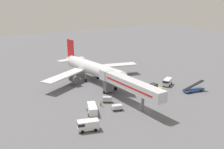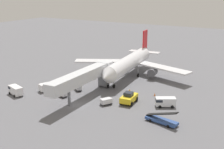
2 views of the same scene
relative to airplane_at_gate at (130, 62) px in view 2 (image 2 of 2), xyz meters
The scene contains 14 objects.
ground_plane 26.93m from the airplane_at_gate, 90.85° to the right, with size 300.00×300.00×0.00m, color slate.
airplane_at_gate is the anchor object (origin of this frame).
jet_bridge 20.99m from the airplane_at_gate, 94.44° to the right, with size 3.63×23.94×6.90m.
pushback_tug 21.62m from the airplane_at_gate, 63.94° to the right, with size 3.33×5.37×2.72m.
belt_loader_truck 32.57m from the airplane_at_gate, 52.15° to the right, with size 6.89×3.05×3.19m.
service_van_mid_center 24.68m from the airplane_at_gate, 44.55° to the right, with size 4.81×3.87×2.14m.
service_van_mid_left 33.72m from the airplane_at_gate, 121.53° to the right, with size 4.86×3.27×2.28m.
service_van_rear_right 25.17m from the airplane_at_gate, 119.95° to the right, with size 3.91×5.67×2.04m.
baggage_cart_near_left 19.42m from the airplane_at_gate, 108.06° to the right, with size 2.59×2.37×1.60m.
baggage_cart_rear_left 23.67m from the airplane_at_gate, 76.73° to the right, with size 2.52×2.95×1.47m.
baggage_cart_near_center 24.94m from the airplane_at_gate, 105.47° to the right, with size 2.71×1.94×1.40m.
ground_crew_worker_foreground 21.50m from the airplane_at_gate, 113.94° to the right, with size 0.45×0.45×1.68m.
ground_crew_worker_midground 16.93m from the airplane_at_gate, 63.58° to the right, with size 0.33×0.33×1.65m.
safety_cone_alpha 17.94m from the airplane_at_gate, 42.61° to the right, with size 0.47×0.47×0.72m.
Camera 2 is at (38.48, -50.12, 25.90)m, focal length 47.35 mm.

